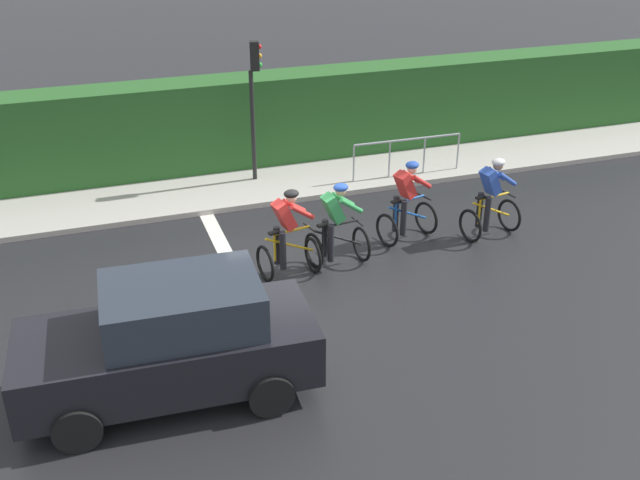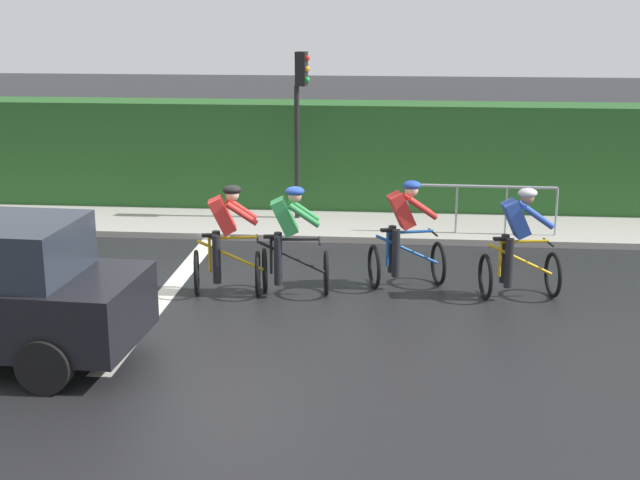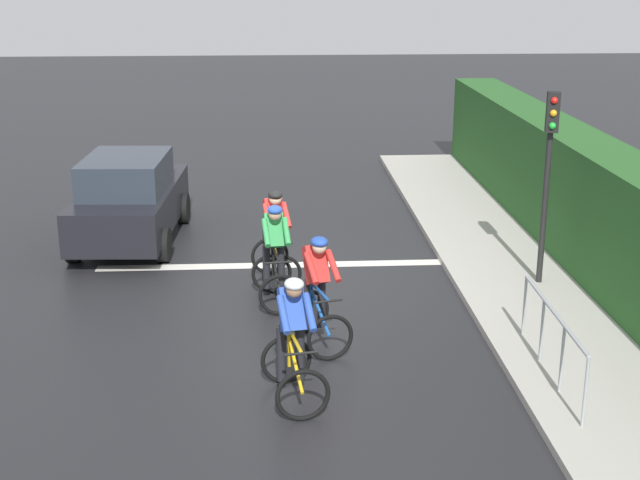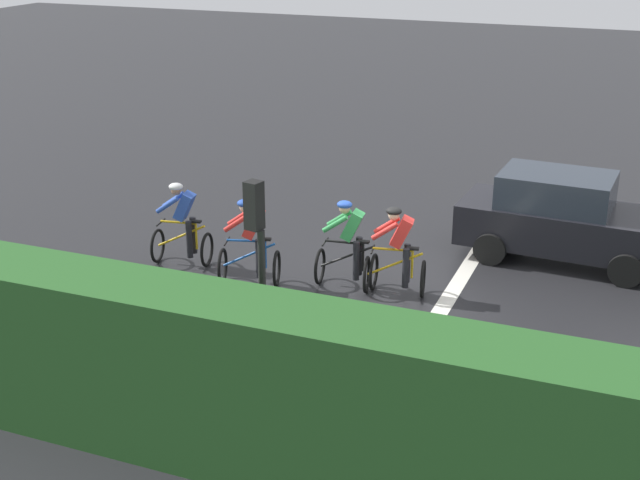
% 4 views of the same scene
% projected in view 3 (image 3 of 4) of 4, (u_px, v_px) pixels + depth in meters
% --- Properties ---
extents(ground_plane, '(80.00, 80.00, 0.00)m').
position_uv_depth(ground_plane, '(291.00, 281.00, 15.25)').
color(ground_plane, black).
extents(sidewalk_kerb, '(2.80, 23.70, 0.12)m').
position_uv_depth(sidewalk_kerb, '(565.00, 317.00, 13.56)').
color(sidewalk_kerb, '#ADA89E').
rests_on(sidewalk_kerb, ground).
extents(stone_wall_low, '(0.44, 23.70, 0.51)m').
position_uv_depth(stone_wall_low, '(623.00, 304.00, 13.55)').
color(stone_wall_low, gray).
rests_on(stone_wall_low, ground).
extents(road_marking_stop_line, '(7.00, 0.30, 0.01)m').
position_uv_depth(road_marking_stop_line, '(290.00, 265.00, 16.09)').
color(road_marking_stop_line, silver).
rests_on(road_marking_stop_line, ground).
extents(cyclist_lead, '(0.86, 1.18, 1.66)m').
position_uv_depth(cyclist_lead, '(293.00, 342.00, 10.87)').
color(cyclist_lead, black).
rests_on(cyclist_lead, ground).
extents(cyclist_second, '(0.94, 1.22, 1.66)m').
position_uv_depth(cyclist_second, '(317.00, 293.00, 12.48)').
color(cyclist_second, black).
rests_on(cyclist_second, ground).
extents(cyclist_mid, '(0.81, 1.15, 1.66)m').
position_uv_depth(cyclist_mid, '(275.00, 256.00, 14.06)').
color(cyclist_mid, black).
rests_on(cyclist_mid, ground).
extents(cyclist_fourth, '(0.87, 1.19, 1.66)m').
position_uv_depth(cyclist_fourth, '(275.00, 239.00, 14.95)').
color(cyclist_fourth, black).
rests_on(cyclist_fourth, ground).
extents(car_black, '(2.05, 4.18, 1.76)m').
position_uv_depth(car_black, '(130.00, 199.00, 17.18)').
color(car_black, black).
rests_on(car_black, ground).
extents(traffic_light_near_crossing, '(0.24, 0.31, 3.34)m').
position_uv_depth(traffic_light_near_crossing, '(549.00, 161.00, 14.22)').
color(traffic_light_near_crossing, black).
rests_on(traffic_light_near_crossing, ground).
extents(pedestrian_railing_kerbside, '(0.11, 2.73, 1.03)m').
position_uv_depth(pedestrian_railing_kerbside, '(553.00, 330.00, 11.32)').
color(pedestrian_railing_kerbside, '#999EA3').
rests_on(pedestrian_railing_kerbside, ground).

